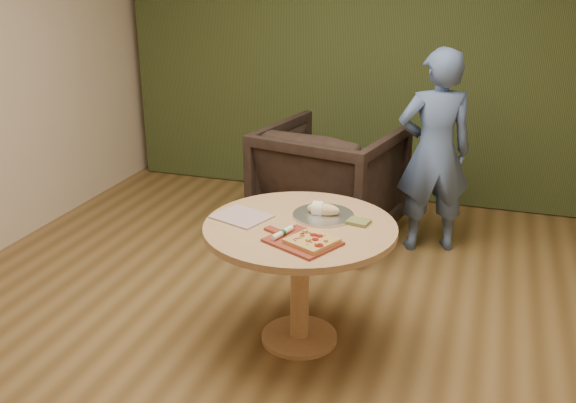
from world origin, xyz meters
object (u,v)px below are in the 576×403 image
Objects in this scene: cutlery_roll at (283,233)px; serving_tray at (323,215)px; pedestal_table at (300,247)px; flatbread_pizza at (312,241)px; pizza_paddle at (301,241)px; bread_roll at (322,209)px; armchair at (331,176)px; person_standing at (434,152)px.

cutlery_roll reaches higher than serving_tray.
pedestal_table is 0.33m from flatbread_pizza.
pedestal_table is at bearing 97.69° from cutlery_roll.
pizza_paddle is at bearing -71.62° from pedestal_table.
pizza_paddle is 0.39m from bread_roll.
flatbread_pizza is 0.18m from cutlery_roll.
cutlery_roll is at bearing -108.97° from serving_tray.
pedestal_table is 0.27m from cutlery_roll.
bread_roll is at bearing 98.09° from flatbread_pizza.
flatbread_pizza reaches higher than pizza_paddle.
serving_tray is (-0.05, 0.41, -0.02)m from flatbread_pizza.
cutlery_roll is 0.19× the size of armchair.
flatbread_pizza is 1.50× the size of cutlery_roll.
bread_roll is (-0.06, 0.41, 0.02)m from flatbread_pizza.
armchair is at bearing 98.24° from pedestal_table.
armchair is (-0.31, 1.81, -0.24)m from pizza_paddle.
flatbread_pizza reaches higher than cutlery_roll.
person_standing is (0.43, 1.83, 0.01)m from flatbread_pizza.
pedestal_table is 1.06× the size of armchair.
flatbread_pizza reaches higher than serving_tray.
flatbread_pizza is at bearing 56.18° from person_standing.
person_standing is (0.50, 1.81, 0.03)m from pizza_paddle.
cutlery_roll is at bearing 166.40° from flatbread_pizza.
pedestal_table is at bearing 134.29° from pizza_paddle.
person_standing reaches higher than pedestal_table.
pizza_paddle is 0.46× the size of armchair.
serving_tray is at bearing 50.75° from person_standing.
bread_roll is at bearing 114.07° from armchair.
armchair is at bearing -20.55° from person_standing.
person_standing is (0.49, 1.42, -0.01)m from bread_roll.
serving_tray reaches higher than pizza_paddle.
bread_roll reaches higher than pizza_paddle.
pedestal_table is 0.70× the size of person_standing.
bread_roll is at bearing 180.00° from serving_tray.
bread_roll is at bearing 89.59° from cutlery_roll.
armchair reaches higher than flatbread_pizza.
pedestal_table is 1.69m from person_standing.
serving_tray is 0.35× the size of armchair.
flatbread_pizza is at bearing 113.13° from armchair.
cutlery_roll is (-0.17, 0.04, 0.00)m from flatbread_pizza.
flatbread_pizza is 0.41m from serving_tray.
cutlery_roll is at bearing 50.70° from person_standing.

